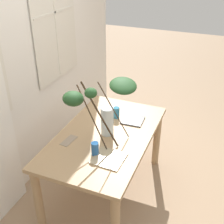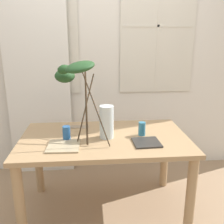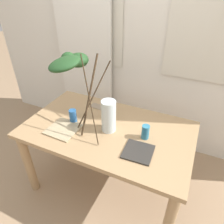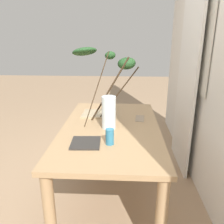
{
  "view_description": "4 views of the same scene",
  "coord_description": "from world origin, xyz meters",
  "px_view_note": "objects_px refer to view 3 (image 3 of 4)",
  "views": [
    {
      "loc": [
        -2.16,
        -0.95,
        2.35
      ],
      "look_at": [
        0.09,
        -0.03,
        0.95
      ],
      "focal_mm": 47.14,
      "sensor_mm": 36.0,
      "label": 1
    },
    {
      "loc": [
        -0.11,
        -2.08,
        1.59
      ],
      "look_at": [
        0.06,
        -0.05,
        0.99
      ],
      "focal_mm": 40.95,
      "sensor_mm": 36.0,
      "label": 2
    },
    {
      "loc": [
        0.62,
        -1.26,
        1.85
      ],
      "look_at": [
        0.04,
        0.01,
        0.92
      ],
      "focal_mm": 32.74,
      "sensor_mm": 36.0,
      "label": 3
    },
    {
      "loc": [
        1.87,
        0.11,
        1.52
      ],
      "look_at": [
        0.05,
        0.02,
        0.9
      ],
      "focal_mm": 36.57,
      "sensor_mm": 36.0,
      "label": 4
    }
  ],
  "objects_px": {
    "drinking_glass_blue_right": "(145,132)",
    "plate_square_left": "(63,129)",
    "dining_table": "(108,138)",
    "vase_with_branches": "(89,87)",
    "drinking_glass_blue_left": "(73,116)",
    "plate_square_right": "(138,152)"
  },
  "relations": [
    {
      "from": "drinking_glass_blue_right",
      "to": "plate_square_left",
      "type": "distance_m",
      "value": 0.7
    },
    {
      "from": "dining_table",
      "to": "drinking_glass_blue_left",
      "type": "bearing_deg",
      "value": -172.43
    },
    {
      "from": "vase_with_branches",
      "to": "plate_square_left",
      "type": "distance_m",
      "value": 0.45
    },
    {
      "from": "drinking_glass_blue_left",
      "to": "plate_square_right",
      "type": "distance_m",
      "value": 0.67
    },
    {
      "from": "drinking_glass_blue_left",
      "to": "plate_square_left",
      "type": "height_order",
      "value": "drinking_glass_blue_left"
    },
    {
      "from": "drinking_glass_blue_left",
      "to": "plate_square_left",
      "type": "distance_m",
      "value": 0.15
    },
    {
      "from": "drinking_glass_blue_right",
      "to": "plate_square_right",
      "type": "height_order",
      "value": "drinking_glass_blue_right"
    },
    {
      "from": "plate_square_right",
      "to": "vase_with_branches",
      "type": "bearing_deg",
      "value": 163.97
    },
    {
      "from": "drinking_glass_blue_left",
      "to": "dining_table",
      "type": "bearing_deg",
      "value": 7.57
    },
    {
      "from": "drinking_glass_blue_left",
      "to": "plate_square_right",
      "type": "height_order",
      "value": "drinking_glass_blue_left"
    },
    {
      "from": "vase_with_branches",
      "to": "plate_square_right",
      "type": "relative_size",
      "value": 3.22
    },
    {
      "from": "drinking_glass_blue_left",
      "to": "plate_square_left",
      "type": "xyz_separation_m",
      "value": [
        -0.01,
        -0.14,
        -0.06
      ]
    },
    {
      "from": "drinking_glass_blue_right",
      "to": "plate_square_right",
      "type": "bearing_deg",
      "value": -88.65
    },
    {
      "from": "vase_with_branches",
      "to": "drinking_glass_blue_left",
      "type": "relative_size",
      "value": 5.7
    },
    {
      "from": "drinking_glass_blue_left",
      "to": "plate_square_left",
      "type": "bearing_deg",
      "value": -96.22
    },
    {
      "from": "dining_table",
      "to": "plate_square_right",
      "type": "height_order",
      "value": "plate_square_right"
    },
    {
      "from": "plate_square_right",
      "to": "drinking_glass_blue_right",
      "type": "bearing_deg",
      "value": 91.35
    },
    {
      "from": "vase_with_branches",
      "to": "dining_table",
      "type": "bearing_deg",
      "value": 11.65
    },
    {
      "from": "vase_with_branches",
      "to": "drinking_glass_blue_left",
      "type": "xyz_separation_m",
      "value": [
        -0.18,
        -0.01,
        -0.32
      ]
    },
    {
      "from": "drinking_glass_blue_left",
      "to": "drinking_glass_blue_right",
      "type": "distance_m",
      "value": 0.66
    },
    {
      "from": "dining_table",
      "to": "plate_square_left",
      "type": "relative_size",
      "value": 5.72
    },
    {
      "from": "drinking_glass_blue_left",
      "to": "drinking_glass_blue_right",
      "type": "height_order",
      "value": "drinking_glass_blue_left"
    }
  ]
}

